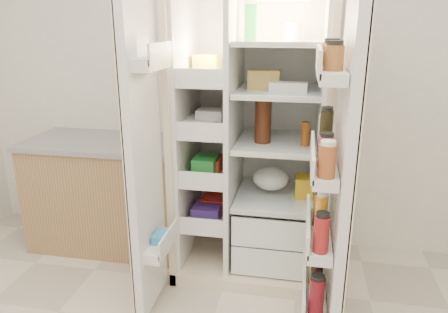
# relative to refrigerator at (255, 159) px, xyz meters

# --- Properties ---
(wall_back) EXTENTS (4.00, 0.02, 2.70)m
(wall_back) POSITION_rel_refrigerator_xyz_m (-0.14, 0.35, 0.61)
(wall_back) COLOR white
(wall_back) RESTS_ON floor
(refrigerator) EXTENTS (0.92, 0.70, 1.80)m
(refrigerator) POSITION_rel_refrigerator_xyz_m (0.00, 0.00, 0.00)
(refrigerator) COLOR beige
(refrigerator) RESTS_ON floor
(freezer_door) EXTENTS (0.15, 0.40, 1.72)m
(freezer_door) POSITION_rel_refrigerator_xyz_m (-0.51, -0.60, 0.15)
(freezer_door) COLOR silver
(freezer_door) RESTS_ON floor
(fridge_door) EXTENTS (0.17, 0.58, 1.72)m
(fridge_door) POSITION_rel_refrigerator_xyz_m (0.46, -0.70, 0.13)
(fridge_door) COLOR silver
(fridge_door) RESTS_ON floor
(kitchen_counter) EXTENTS (1.10, 0.59, 0.80)m
(kitchen_counter) POSITION_rel_refrigerator_xyz_m (-1.08, 0.06, -0.34)
(kitchen_counter) COLOR #9F804F
(kitchen_counter) RESTS_ON floor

